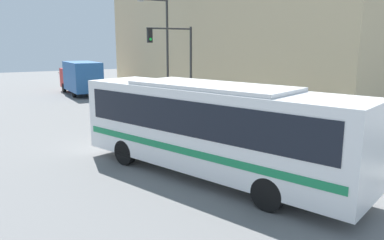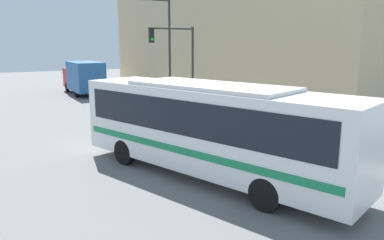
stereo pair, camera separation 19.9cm
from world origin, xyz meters
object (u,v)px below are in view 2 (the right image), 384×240
at_px(delivery_truck, 83,77).
at_px(traffic_light_pole, 178,54).
at_px(fire_hydrant, 251,122).
at_px(street_lamp, 166,44).
at_px(pedestrian_near_corner, 307,117).
at_px(city_bus, 209,124).

xyz_separation_m(delivery_truck, traffic_light_pole, (3.11, -13.52, 2.35)).
xyz_separation_m(delivery_truck, fire_hydrant, (4.04, -20.15, -1.11)).
relative_size(street_lamp, pedestrian_near_corner, 4.31).
bearing_deg(delivery_truck, city_bus, -93.71).
bearing_deg(street_lamp, city_bus, -110.32).
relative_size(delivery_truck, pedestrian_near_corner, 3.99).
distance_m(street_lamp, pedestrian_near_corner, 13.51).
bearing_deg(city_bus, pedestrian_near_corner, -1.48).
bearing_deg(street_lamp, fire_hydrant, -89.75).
height_order(delivery_truck, pedestrian_near_corner, delivery_truck).
bearing_deg(delivery_truck, pedestrian_near_corner, -76.15).
relative_size(fire_hydrant, pedestrian_near_corner, 0.44).
relative_size(city_bus, delivery_truck, 1.55).
distance_m(city_bus, delivery_truck, 24.99).
relative_size(fire_hydrant, street_lamp, 0.10).
bearing_deg(city_bus, traffic_light_pole, 48.69).
height_order(city_bus, fire_hydrant, city_bus).
bearing_deg(street_lamp, delivery_truck, 112.23).
bearing_deg(pedestrian_near_corner, city_bus, -162.66).
height_order(traffic_light_pole, pedestrian_near_corner, traffic_light_pole).
relative_size(delivery_truck, street_lamp, 0.93).
bearing_deg(pedestrian_near_corner, traffic_light_pole, 105.14).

